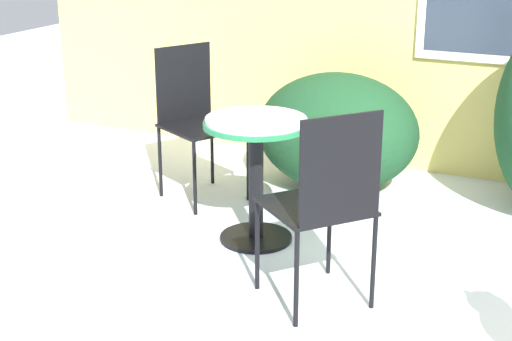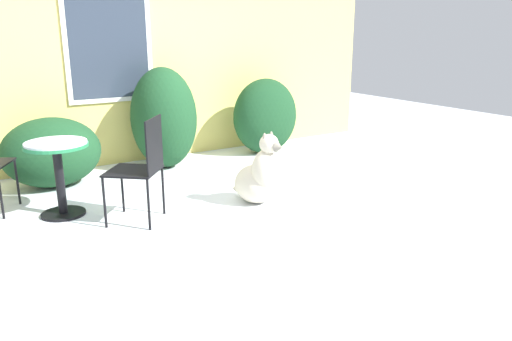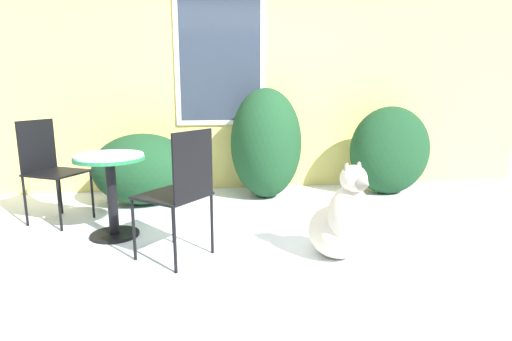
# 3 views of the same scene
# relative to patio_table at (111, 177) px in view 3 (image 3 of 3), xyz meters

# --- Properties ---
(ground_plane) EXTENTS (16.00, 16.00, 0.00)m
(ground_plane) POSITION_rel_patio_table_xyz_m (1.31, -0.50, -0.55)
(ground_plane) COLOR silver
(house_wall) EXTENTS (8.00, 0.10, 3.01)m
(house_wall) POSITION_rel_patio_table_xyz_m (1.29, 1.70, 0.97)
(house_wall) COLOR #E5D16B
(house_wall) RESTS_ON ground_plane
(shrub_left) EXTENTS (1.13, 0.94, 0.81)m
(shrub_left) POSITION_rel_patio_table_xyz_m (0.12, 1.07, -0.14)
(shrub_left) COLOR #194223
(shrub_left) RESTS_ON ground_plane
(shrub_middle) EXTENTS (0.85, 0.95, 1.33)m
(shrub_middle) POSITION_rel_patio_table_xyz_m (1.57, 1.17, 0.12)
(shrub_middle) COLOR #194223
(shrub_middle) RESTS_ON ground_plane
(shrub_right) EXTENTS (1.01, 0.71, 1.10)m
(shrub_right) POSITION_rel_patio_table_xyz_m (3.14, 1.12, 0.00)
(shrub_right) COLOR #194223
(shrub_right) RESTS_ON ground_plane
(patio_table) EXTENTS (0.61, 0.61, 0.75)m
(patio_table) POSITION_rel_patio_table_xyz_m (0.00, 0.00, 0.00)
(patio_table) COLOR black
(patio_table) RESTS_ON ground_plane
(patio_chair_near_table) EXTENTS (0.62, 0.62, 1.01)m
(patio_chair_near_table) POSITION_rel_patio_table_xyz_m (-0.69, 0.52, 0.02)
(patio_chair_near_table) COLOR black
(patio_chair_near_table) RESTS_ON ground_plane
(patio_chair_far_side) EXTENTS (0.65, 0.65, 1.01)m
(patio_chair_far_side) POSITION_rel_patio_table_xyz_m (0.64, -0.59, 0.02)
(patio_chair_far_side) COLOR black
(patio_chair_far_side) RESTS_ON ground_plane
(dog) EXTENTS (0.55, 0.68, 0.79)m
(dog) POSITION_rel_patio_table_xyz_m (1.86, -0.75, -0.26)
(dog) COLOR beige
(dog) RESTS_ON ground_plane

